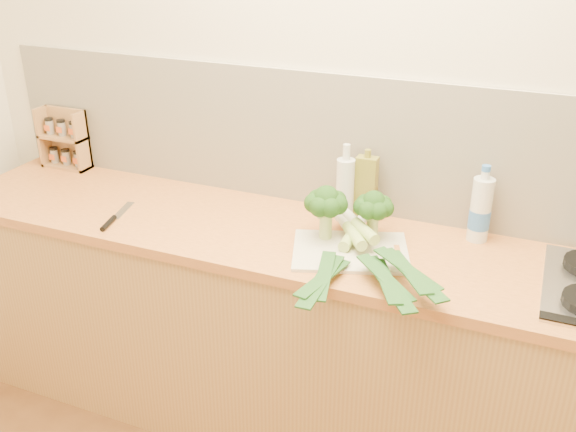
% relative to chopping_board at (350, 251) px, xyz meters
% --- Properties ---
extents(room_shell, '(3.50, 3.50, 3.50)m').
position_rel_chopping_board_xyz_m(room_shell, '(-0.10, 0.35, 0.26)').
color(room_shell, beige).
rests_on(room_shell, ground).
extents(counter, '(3.20, 0.62, 0.90)m').
position_rel_chopping_board_xyz_m(counter, '(-0.10, 0.06, -0.46)').
color(counter, '#B08649').
rests_on(counter, ground).
extents(chopping_board, '(0.47, 0.41, 0.01)m').
position_rel_chopping_board_xyz_m(chopping_board, '(0.00, 0.00, 0.00)').
color(chopping_board, beige).
rests_on(chopping_board, counter).
extents(broccoli_left, '(0.16, 0.16, 0.20)m').
position_rel_chopping_board_xyz_m(broccoli_left, '(-0.11, 0.06, 0.14)').
color(broccoli_left, '#A9C070').
rests_on(broccoli_left, chopping_board).
extents(broccoli_right, '(0.14, 0.15, 0.18)m').
position_rel_chopping_board_xyz_m(broccoli_right, '(0.04, 0.11, 0.13)').
color(broccoli_right, '#A9C070').
rests_on(broccoli_right, chopping_board).
extents(leek_front, '(0.10, 0.66, 0.04)m').
position_rel_chopping_board_xyz_m(leek_front, '(-0.02, -0.04, 0.03)').
color(leek_front, white).
rests_on(leek_front, chopping_board).
extents(leek_mid, '(0.44, 0.59, 0.04)m').
position_rel_chopping_board_xyz_m(leek_mid, '(0.05, -0.03, 0.05)').
color(leek_mid, white).
rests_on(leek_mid, chopping_board).
extents(leek_back, '(0.50, 0.52, 0.04)m').
position_rel_chopping_board_xyz_m(leek_back, '(0.09, -0.01, 0.07)').
color(leek_back, white).
rests_on(leek_back, chopping_board).
extents(chefs_knife, '(0.08, 0.27, 0.02)m').
position_rel_chopping_board_xyz_m(chefs_knife, '(-0.92, -0.11, 0.00)').
color(chefs_knife, silver).
rests_on(chefs_knife, counter).
extents(spice_rack, '(0.23, 0.09, 0.28)m').
position_rel_chopping_board_xyz_m(spice_rack, '(-1.48, 0.30, 0.11)').
color(spice_rack, '#A77447').
rests_on(spice_rack, counter).
extents(oil_tin, '(0.08, 0.05, 0.29)m').
position_rel_chopping_board_xyz_m(oil_tin, '(-0.03, 0.29, 0.12)').
color(oil_tin, olive).
rests_on(oil_tin, counter).
extents(glass_bottle, '(0.07, 0.07, 0.31)m').
position_rel_chopping_board_xyz_m(glass_bottle, '(-0.11, 0.25, 0.12)').
color(glass_bottle, silver).
rests_on(glass_bottle, counter).
extents(amber_bottle, '(0.06, 0.06, 0.24)m').
position_rel_chopping_board_xyz_m(amber_bottle, '(0.39, 0.29, 0.09)').
color(amber_bottle, maroon).
rests_on(amber_bottle, counter).
extents(water_bottle, '(0.08, 0.08, 0.27)m').
position_rel_chopping_board_xyz_m(water_bottle, '(0.39, 0.28, 0.11)').
color(water_bottle, silver).
rests_on(water_bottle, counter).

